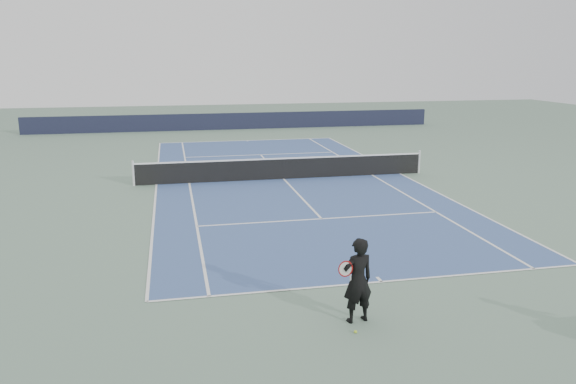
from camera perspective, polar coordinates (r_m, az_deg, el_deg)
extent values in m
plane|color=slate|center=(24.77, -0.45, 1.31)|extent=(80.00, 80.00, 0.00)
cube|color=#395388|center=(24.77, -0.45, 1.33)|extent=(10.97, 23.77, 0.01)
cylinder|color=silver|center=(24.25, -15.45, 1.84)|extent=(0.10, 0.10, 1.07)
cylinder|color=silver|center=(26.66, 13.18, 3.00)|extent=(0.10, 0.10, 1.07)
cube|color=black|center=(24.68, -0.45, 2.36)|extent=(12.80, 0.03, 0.90)
cube|color=white|center=(24.59, -0.45, 3.43)|extent=(12.80, 0.04, 0.06)
cube|color=black|center=(42.15, -5.31, 7.18)|extent=(30.00, 0.25, 1.20)
imported|color=black|center=(11.51, 7.10, -8.89)|extent=(0.75, 0.60, 1.78)
torus|color=#970D0C|center=(11.28, 5.87, -7.77)|extent=(0.34, 0.18, 0.36)
cylinder|color=white|center=(11.28, 5.87, -7.77)|extent=(0.29, 0.14, 0.32)
cylinder|color=white|center=(11.44, 6.37, -8.87)|extent=(0.08, 0.13, 0.27)
sphere|color=#B8D52B|center=(11.39, 6.87, -13.91)|extent=(0.06, 0.06, 0.06)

